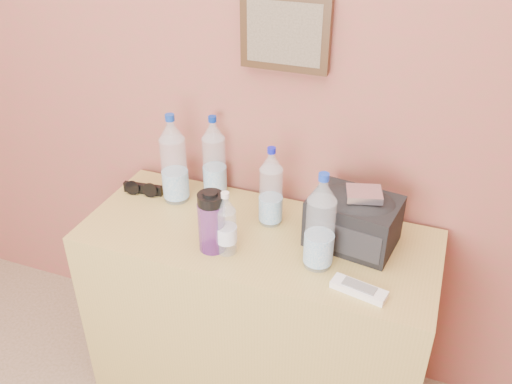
# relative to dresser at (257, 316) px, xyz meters

# --- Properties ---
(picture_frame) EXTENTS (0.30, 0.03, 0.25)m
(picture_frame) POSITION_rel_dresser_xyz_m (0.00, 0.25, 1.02)
(picture_frame) COLOR #382311
(picture_frame) RESTS_ON room_shell
(dresser) EXTENTS (1.23, 0.51, 0.77)m
(dresser) POSITION_rel_dresser_xyz_m (0.00, 0.00, 0.00)
(dresser) COLOR #AD7649
(dresser) RESTS_ON ground
(pet_large_a) EXTENTS (0.09, 0.09, 0.35)m
(pet_large_a) POSITION_rel_dresser_xyz_m (-0.37, 0.11, 0.54)
(pet_large_a) COLOR silver
(pet_large_a) RESTS_ON dresser
(pet_large_b) EXTENTS (0.09, 0.09, 0.32)m
(pet_large_b) POSITION_rel_dresser_xyz_m (-0.25, 0.21, 0.53)
(pet_large_b) COLOR silver
(pet_large_b) RESTS_ON dresser
(pet_large_c) EXTENTS (0.08, 0.08, 0.30)m
(pet_large_c) POSITION_rel_dresser_xyz_m (0.02, 0.09, 0.52)
(pet_large_c) COLOR white
(pet_large_c) RESTS_ON dresser
(pet_large_d) EXTENTS (0.09, 0.09, 0.33)m
(pet_large_d) POSITION_rel_dresser_xyz_m (0.24, -0.08, 0.53)
(pet_large_d) COLOR silver
(pet_large_d) RESTS_ON dresser
(pet_small) EXTENTS (0.07, 0.07, 0.23)m
(pet_small) POSITION_rel_dresser_xyz_m (-0.06, -0.12, 0.48)
(pet_small) COLOR silver
(pet_small) RESTS_ON dresser
(nalgene_bottle) EXTENTS (0.09, 0.09, 0.22)m
(nalgene_bottle) POSITION_rel_dresser_xyz_m (-0.11, -0.12, 0.49)
(nalgene_bottle) COLOR #5D1F82
(nalgene_bottle) RESTS_ON dresser
(sunglasses) EXTENTS (0.16, 0.08, 0.04)m
(sunglasses) POSITION_rel_dresser_xyz_m (-0.51, 0.10, 0.40)
(sunglasses) COLOR black
(sunglasses) RESTS_ON dresser
(ac_remote) EXTENTS (0.18, 0.09, 0.02)m
(ac_remote) POSITION_rel_dresser_xyz_m (0.39, -0.17, 0.40)
(ac_remote) COLOR silver
(ac_remote) RESTS_ON dresser
(toiletry_bag) EXTENTS (0.31, 0.24, 0.19)m
(toiletry_bag) POSITION_rel_dresser_xyz_m (0.31, 0.07, 0.48)
(toiletry_bag) COLOR black
(toiletry_bag) RESTS_ON dresser
(foil_packet) EXTENTS (0.13, 0.12, 0.02)m
(foil_packet) POSITION_rel_dresser_xyz_m (0.34, 0.06, 0.59)
(foil_packet) COLOR silver
(foil_packet) RESTS_ON toiletry_bag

